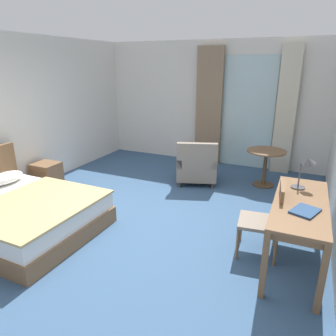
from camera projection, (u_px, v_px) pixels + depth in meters
ground at (134, 230)px, 4.44m from camera, size 5.69×7.63×0.10m
wall_back at (212, 103)px, 7.05m from camera, size 5.29×0.12×2.71m
balcony_glass_door at (246, 113)px, 6.72m from camera, size 1.18×0.02×2.38m
curtain_panel_left at (209, 107)px, 6.92m from camera, size 0.58×0.10×2.57m
curtain_panel_right at (286, 112)px, 6.28m from camera, size 0.39×0.10×2.57m
bed at (17, 213)px, 4.27m from camera, size 2.08×1.66×0.98m
nightstand at (47, 176)px, 5.75m from camera, size 0.46×0.41×0.48m
writing_desk at (300, 209)px, 3.44m from camera, size 0.58×1.56×0.77m
desk_chair at (267, 217)px, 3.65m from camera, size 0.51×0.50×0.92m
desk_lamp at (306, 166)px, 3.70m from camera, size 0.25×0.20×0.42m
closed_book at (305, 211)px, 3.17m from camera, size 0.32×0.36×0.02m
armchair_by_window at (197, 166)px, 5.96m from camera, size 0.93×0.92×0.86m
round_cafe_table at (266, 159)px, 5.79m from camera, size 0.71×0.71×0.69m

